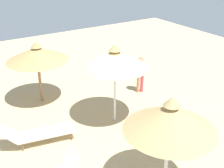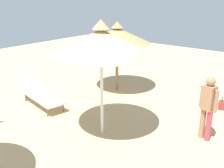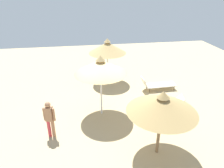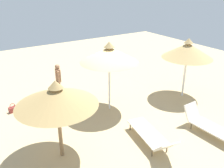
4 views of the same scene
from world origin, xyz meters
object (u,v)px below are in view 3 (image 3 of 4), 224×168
(lounge_chair_edge, at_px, (160,104))
(parasol_umbrella_center, at_px, (107,48))
(parasol_umbrella_near_left, at_px, (101,67))
(lounge_chair_back, at_px, (157,84))
(person_standing_far_right, at_px, (50,118))
(parasol_umbrella_front, at_px, (162,105))

(lounge_chair_edge, bearing_deg, parasol_umbrella_center, 118.72)
(parasol_umbrella_near_left, distance_m, lounge_chair_back, 4.34)
(parasol_umbrella_near_left, bearing_deg, parasol_umbrella_center, 77.53)
(lounge_chair_edge, height_order, person_standing_far_right, person_standing_far_right)
(parasol_umbrella_near_left, distance_m, person_standing_far_right, 2.88)
(parasol_umbrella_center, relative_size, person_standing_far_right, 1.69)
(lounge_chair_back, xyz_separation_m, lounge_chair_edge, (-0.58, -2.08, 0.01))
(lounge_chair_back, bearing_deg, person_standing_far_right, -149.49)
(parasol_umbrella_near_left, xyz_separation_m, person_standing_far_right, (-2.13, -1.32, -1.43))
(lounge_chair_back, distance_m, lounge_chair_edge, 2.15)
(parasol_umbrella_center, bearing_deg, person_standing_far_right, -121.11)
(parasol_umbrella_front, bearing_deg, lounge_chair_edge, 67.22)
(parasol_umbrella_near_left, xyz_separation_m, lounge_chair_edge, (2.77, -0.17, -1.97))
(parasol_umbrella_center, bearing_deg, lounge_chair_back, -31.40)
(lounge_chair_back, bearing_deg, parasol_umbrella_front, -109.69)
(parasol_umbrella_center, height_order, lounge_chair_edge, parasol_umbrella_center)
(lounge_chair_back, relative_size, lounge_chair_edge, 0.88)
(lounge_chair_back, distance_m, person_standing_far_right, 6.38)
(parasol_umbrella_near_left, bearing_deg, lounge_chair_back, 29.67)
(parasol_umbrella_center, relative_size, lounge_chair_back, 1.33)
(parasol_umbrella_center, xyz_separation_m, parasol_umbrella_near_left, (-0.77, -3.48, 0.18))
(parasol_umbrella_near_left, bearing_deg, lounge_chair_edge, -3.43)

